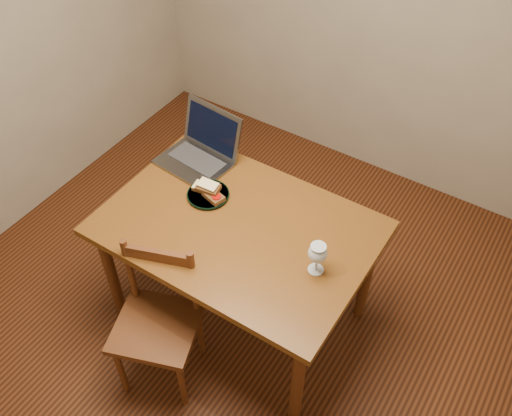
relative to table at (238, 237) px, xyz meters
The scene contains 9 objects.
floor 0.67m from the table, 167.32° to the right, with size 3.20×3.20×0.02m, color black.
table is the anchor object (origin of this frame).
chair 0.55m from the table, 106.13° to the right, with size 0.50×0.48×0.42m.
plate 0.27m from the table, 160.14° to the left, with size 0.22×0.22×0.02m, color black.
sandwich_cheese 0.31m from the table, 160.65° to the left, with size 0.11×0.06×0.03m, color #381E0C, non-canonical shape.
sandwich_tomato 0.24m from the table, 158.97° to the left, with size 0.11×0.07×0.04m, color #381E0C, non-canonical shape.
sandwich_top 0.29m from the table, 159.05° to the left, with size 0.12×0.07×0.04m, color #381E0C, non-canonical shape.
milk_glass 0.48m from the table, ahead, with size 0.09×0.09×0.17m, color white, non-canonical shape.
laptop 0.57m from the table, 144.49° to the left, with size 0.40×0.37×0.27m.
Camera 1 is at (1.13, -1.51, 2.77)m, focal length 40.00 mm.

